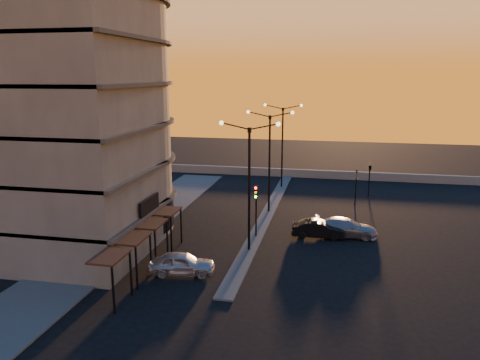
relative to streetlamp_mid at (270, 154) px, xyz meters
name	(u,v)px	position (x,y,z in m)	size (l,w,h in m)	color
ground	(249,251)	(0.00, -10.00, -5.59)	(120.00, 120.00, 0.00)	black
sidewalk_west	(138,224)	(-10.50, -6.00, -5.53)	(5.00, 40.00, 0.12)	#4E4E4C
median	(269,212)	(0.00, 0.00, -5.53)	(1.20, 36.00, 0.12)	#4E4E4C
parapet	(303,173)	(2.00, 16.00, -5.09)	(44.00, 0.50, 1.00)	slate
building	(64,85)	(-14.00, -9.97, 6.32)	(14.35, 17.08, 25.00)	#636057
streetlamp_near	(249,176)	(0.00, -10.00, 0.00)	(4.32, 0.32, 9.51)	black
streetlamp_mid	(270,154)	(0.00, 0.00, 0.00)	(4.32, 0.32, 9.51)	black
streetlamp_far	(282,139)	(0.00, 10.00, 0.00)	(4.32, 0.32, 9.51)	black
traffic_light_main	(256,203)	(0.00, -7.13, -2.70)	(0.28, 0.44, 4.25)	black
signal_east_a	(356,187)	(8.00, 4.00, -3.66)	(0.13, 0.16, 3.60)	black
signal_east_b	(370,168)	(9.50, 8.00, -2.49)	(0.42, 1.99, 3.60)	black
car_hatchback	(182,263)	(-3.50, -14.91, -4.86)	(1.72, 4.27, 1.46)	#BABCC3
car_sedan	(318,229)	(4.86, -6.02, -4.90)	(1.47, 4.20, 1.38)	black
car_wagon	(346,227)	(7.01, -5.23, -4.88)	(2.01, 4.93, 1.43)	#96989D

